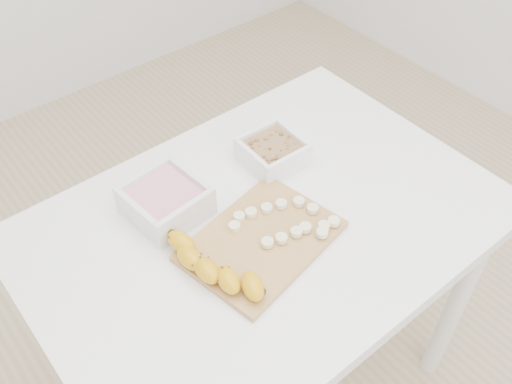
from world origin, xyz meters
TOP-DOWN VIEW (x-y plane):
  - ground at (0.00, 0.00)m, footprint 3.50×3.50m
  - table at (0.00, 0.00)m, footprint 1.00×0.70m
  - bowl_yogurt at (-0.15, 0.15)m, footprint 0.17×0.17m
  - bowl_granola at (0.13, 0.13)m, footprint 0.14×0.14m
  - cutting_board at (-0.05, -0.05)m, footprint 0.34×0.27m
  - banana at (-0.17, -0.06)m, footprint 0.07×0.23m
  - banana_slices at (0.02, -0.05)m, footprint 0.19×0.17m

SIDE VIEW (x-z plane):
  - ground at x=0.00m, z-range 0.00..0.00m
  - table at x=0.00m, z-range 0.28..1.03m
  - cutting_board at x=-0.05m, z-range 0.75..0.76m
  - banana_slices at x=0.02m, z-range 0.76..0.78m
  - bowl_granola at x=0.13m, z-range 0.75..0.81m
  - banana at x=-0.17m, z-range 0.77..0.80m
  - bowl_yogurt at x=-0.15m, z-range 0.75..0.82m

